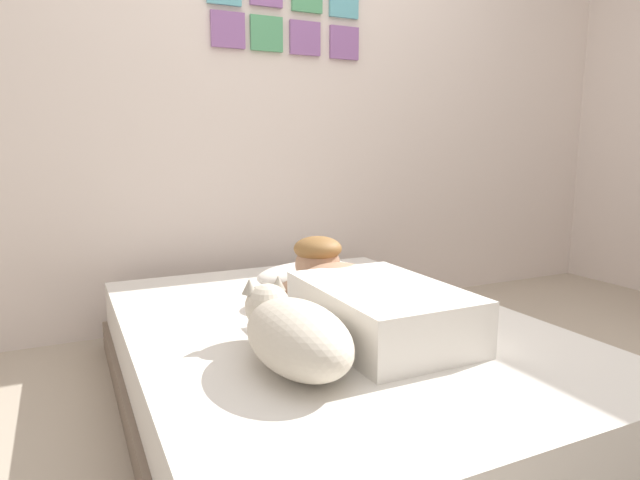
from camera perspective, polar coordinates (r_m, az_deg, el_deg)
The scene contains 8 objects.
ground_plane at distance 2.08m, azimuth 12.80°, elevation -18.05°, with size 13.32×13.32×0.00m, color tan.
back_wall at distance 3.15m, azimuth -3.80°, elevation 14.98°, with size 4.66×0.12×2.50m.
bed at distance 2.08m, azimuth 1.12°, elevation -12.88°, with size 1.46×2.01×0.33m.
pillow at distance 2.50m, azimuth -0.88°, elevation -3.66°, with size 0.52×0.32×0.11m, color white.
person_lying at distance 1.96m, azimuth 4.31°, elevation -5.94°, with size 0.43×0.92×0.27m.
dog at distance 1.60m, azimuth -2.81°, elevation -9.70°, with size 0.26×0.57×0.21m.
coffee_cup at distance 2.36m, azimuth 0.61°, elevation -4.88°, with size 0.12×0.09×0.07m.
cell_phone at distance 1.87m, azimuth -0.07°, elevation -9.93°, with size 0.07×0.14×0.01m, color black.
Camera 1 is at (-1.17, -1.43, 0.96)m, focal length 30.48 mm.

